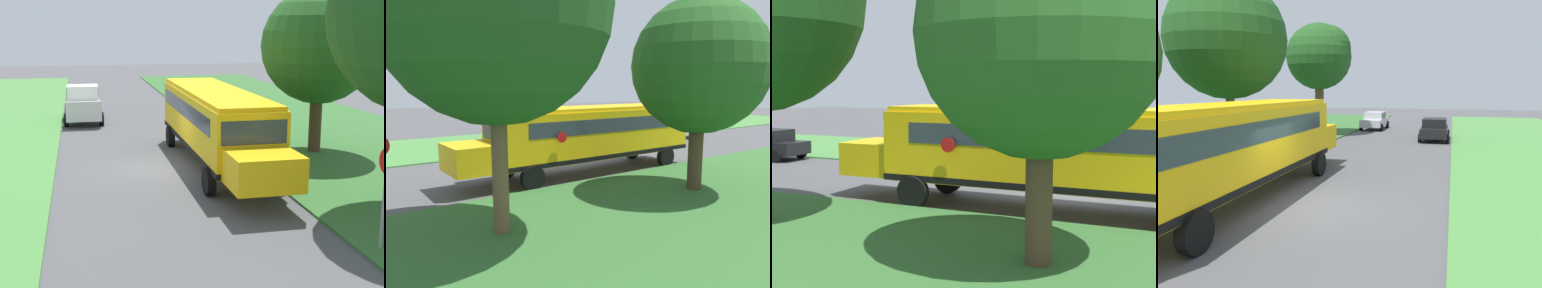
% 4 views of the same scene
% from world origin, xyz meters
% --- Properties ---
extents(ground_plane, '(120.00, 120.00, 0.00)m').
position_xyz_m(ground_plane, '(0.00, 0.00, 0.00)').
color(ground_plane, '#4C4C4F').
extents(grass_verge, '(12.00, 80.00, 0.08)m').
position_xyz_m(grass_verge, '(-10.00, 0.00, 0.04)').
color(grass_verge, '#33662D').
rests_on(grass_verge, ground).
extents(grass_far_side, '(10.00, 80.00, 0.07)m').
position_xyz_m(grass_far_side, '(9.00, 0.00, 0.04)').
color(grass_far_side, '#47843D').
rests_on(grass_far_side, ground).
extents(school_bus, '(2.84, 12.42, 3.16)m').
position_xyz_m(school_bus, '(-2.59, 0.09, 1.92)').
color(school_bus, yellow).
rests_on(school_bus, ground).
extents(pickup_truck, '(2.28, 5.40, 2.10)m').
position_xyz_m(pickup_truck, '(2.70, -12.25, 1.07)').
color(pickup_truck, silver).
rests_on(pickup_truck, ground).
extents(oak_tree_beside_bus, '(5.17, 5.17, 7.47)m').
position_xyz_m(oak_tree_beside_bus, '(-7.60, -1.33, 4.92)').
color(oak_tree_beside_bus, '#4C3826').
rests_on(oak_tree_beside_bus, ground).
extents(oak_tree_roadside_mid, '(6.16, 6.16, 9.22)m').
position_xyz_m(oak_tree_roadside_mid, '(-7.42, 7.05, 6.20)').
color(oak_tree_roadside_mid, brown).
rests_on(oak_tree_roadside_mid, ground).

